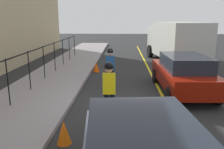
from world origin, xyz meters
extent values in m
plane|color=#252526|center=(0.00, 0.00, 0.00)|extent=(80.00, 80.00, 0.00)
cube|color=yellow|center=(0.00, -1.60, 0.00)|extent=(36.00, 0.12, 0.01)
cube|color=gray|center=(0.00, 3.40, 0.07)|extent=(40.00, 3.20, 0.15)
cylinder|color=black|center=(-0.79, 3.80, 0.95)|extent=(0.04, 0.04, 1.60)
cylinder|color=black|center=(1.00, 3.80, 0.95)|extent=(0.04, 0.04, 1.60)
cylinder|color=black|center=(2.79, 3.80, 0.95)|extent=(0.04, 0.04, 1.60)
cylinder|color=black|center=(4.59, 3.80, 0.95)|extent=(0.04, 0.04, 1.60)
cylinder|color=black|center=(6.38, 3.80, 0.95)|extent=(0.04, 0.04, 1.60)
cylinder|color=black|center=(8.18, 3.80, 0.95)|extent=(0.04, 0.04, 1.60)
cylinder|color=black|center=(9.97, 3.80, 0.95)|extent=(0.04, 0.04, 1.60)
cube|color=black|center=(1.00, 3.80, 1.70)|extent=(17.94, 0.04, 0.04)
torus|color=black|center=(-1.05, 0.43, 0.33)|extent=(0.66, 0.11, 0.66)
torus|color=black|center=(-2.09, 0.35, 0.33)|extent=(0.66, 0.11, 0.66)
cube|color=black|center=(-1.57, 0.39, 0.58)|extent=(0.93, 0.11, 0.24)
cylinder|color=black|center=(-1.72, 0.38, 0.73)|extent=(0.03, 0.03, 0.35)
cube|color=yellow|center=(-1.67, 0.38, 1.21)|extent=(0.37, 0.39, 0.63)
sphere|color=tan|center=(-1.62, 0.39, 1.62)|extent=(0.22, 0.22, 0.22)
sphere|color=black|center=(-1.62, 0.39, 1.70)|extent=(0.26, 0.26, 0.26)
cylinder|color=#191E38|center=(-1.70, 0.48, 0.68)|extent=(0.34, 0.15, 0.65)
cylinder|color=#191E38|center=(-1.68, 0.28, 0.68)|extent=(0.34, 0.15, 0.65)
cube|color=black|center=(-2.04, 0.35, 0.75)|extent=(0.25, 0.22, 0.18)
torus|color=black|center=(2.09, 0.57, 0.33)|extent=(0.66, 0.11, 0.66)
torus|color=black|center=(1.05, 0.49, 0.33)|extent=(0.66, 0.11, 0.66)
cube|color=black|center=(1.57, 0.53, 0.58)|extent=(0.93, 0.11, 0.24)
cylinder|color=black|center=(1.42, 0.52, 0.73)|extent=(0.03, 0.03, 0.35)
cube|color=navy|center=(1.47, 0.52, 1.21)|extent=(0.37, 0.39, 0.63)
sphere|color=tan|center=(1.52, 0.53, 1.62)|extent=(0.22, 0.22, 0.22)
sphere|color=black|center=(1.52, 0.53, 1.70)|extent=(0.26, 0.26, 0.26)
cylinder|color=#191E38|center=(1.44, 0.62, 0.68)|extent=(0.34, 0.15, 0.65)
cylinder|color=#191E38|center=(1.46, 0.42, 0.68)|extent=(0.34, 0.15, 0.65)
cube|color=black|center=(1.10, 0.49, 0.75)|extent=(0.25, 0.22, 0.18)
cube|color=maroon|center=(1.47, -2.50, 0.67)|extent=(4.47, 1.97, 0.70)
cube|color=#1E232D|center=(1.27, -2.51, 1.30)|extent=(2.52, 1.68, 0.56)
cylinder|color=black|center=(2.93, -1.59, 0.32)|extent=(0.65, 0.24, 0.64)
cylinder|color=black|center=(3.00, -3.29, 0.32)|extent=(0.65, 0.24, 0.64)
cylinder|color=black|center=(-0.06, -1.71, 0.32)|extent=(0.65, 0.24, 0.64)
cylinder|color=black|center=(0.01, -3.41, 0.32)|extent=(0.65, 0.24, 0.64)
cube|color=#1E232D|center=(-5.13, -0.33, 1.30)|extent=(2.61, 1.83, 0.56)
cube|color=beige|center=(7.46, -3.73, 1.63)|extent=(5.04, 3.03, 2.30)
cube|color=beige|center=(10.85, -3.26, 1.43)|extent=(2.10, 2.43, 1.90)
cylinder|color=black|center=(10.56, -2.17, 0.48)|extent=(0.99, 0.43, 0.96)
cylinder|color=black|center=(10.87, -4.39, 0.48)|extent=(0.99, 0.43, 0.96)
cylinder|color=black|center=(6.26, -2.76, 0.48)|extent=(0.99, 0.43, 0.96)
cylinder|color=black|center=(6.57, -4.98, 0.48)|extent=(0.99, 0.43, 0.96)
cone|color=#EE600C|center=(-2.91, 1.42, 0.30)|extent=(0.36, 0.36, 0.61)
cone|color=#FB5006|center=(5.03, 1.52, 0.30)|extent=(0.36, 0.36, 0.59)
camera|label=1|loc=(-8.01, -0.01, 3.01)|focal=37.12mm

